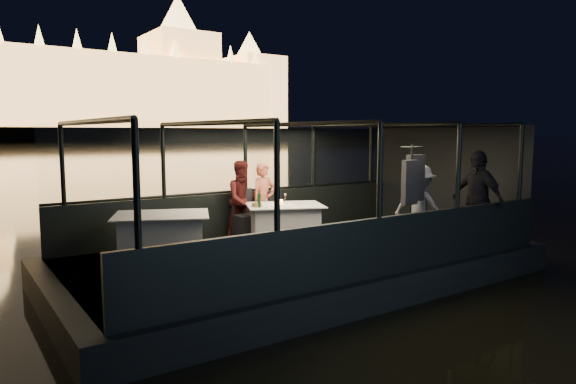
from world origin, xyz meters
TOP-DOWN VIEW (x-y plane):
  - boat_hull at (0.00, 0.00)m, footprint 8.60×4.40m
  - boat_deck at (0.00, 0.00)m, footprint 8.00×4.00m
  - gunwale_port at (0.00, 2.00)m, footprint 8.00×0.08m
  - gunwale_starboard at (0.00, -2.00)m, footprint 8.00×0.08m
  - cabin_glass_port at (0.00, 2.00)m, footprint 8.00×0.02m
  - cabin_glass_starboard at (0.00, -2.00)m, footprint 8.00×0.02m
  - cabin_roof_glass at (0.00, 0.00)m, footprint 8.00×4.00m
  - end_wall_fore at (-4.00, 0.00)m, footprint 0.02×4.00m
  - end_wall_aft at (4.00, 0.00)m, footprint 0.02×4.00m
  - canopy_ribs at (0.00, 0.00)m, footprint 8.00×4.00m
  - dining_table_central at (0.13, 0.71)m, footprint 1.75×1.54m
  - dining_table_aft at (-2.35, 0.67)m, footprint 1.85×1.64m
  - chair_port_left at (-0.27, 1.47)m, footprint 0.47×0.47m
  - chair_port_right at (0.46, 1.38)m, footprint 0.57×0.57m
  - coat_stand at (1.42, -1.32)m, footprint 0.64×0.57m
  - person_woman_coral at (0.21, 1.61)m, footprint 0.58×0.42m
  - person_man_maroon at (-0.28, 1.61)m, footprint 0.78×0.61m
  - passenger_stripe at (1.92, -1.09)m, footprint 0.89×1.15m
  - passenger_dark at (2.85, -1.63)m, footprint 0.50×1.10m
  - wine_bottle at (-0.46, 0.69)m, footprint 0.09×0.09m
  - bread_basket at (-0.46, 0.76)m, footprint 0.25×0.25m
  - amber_candle at (0.12, 0.81)m, footprint 0.08×0.08m
  - plate_near at (0.37, 0.71)m, footprint 0.33×0.33m
  - plate_far at (-0.40, 0.87)m, footprint 0.24×0.24m
  - wine_glass_white at (-0.39, 0.55)m, footprint 0.07×0.07m
  - wine_glass_red at (0.29, 0.93)m, footprint 0.07×0.07m

SIDE VIEW (x-z plane):
  - boat_hull at x=0.00m, z-range -0.50..0.50m
  - boat_deck at x=0.00m, z-range 0.46..0.50m
  - dining_table_central at x=0.13m, z-range 0.50..1.27m
  - dining_table_aft at x=-2.35m, z-range 0.48..1.29m
  - gunwale_port at x=0.00m, z-range 0.50..1.40m
  - gunwale_starboard at x=0.00m, z-range 0.50..1.40m
  - chair_port_left at x=-0.27m, z-range 0.45..1.45m
  - chair_port_right at x=0.46m, z-range 0.48..1.42m
  - person_woman_coral at x=0.21m, z-range 0.49..2.01m
  - person_man_maroon at x=-0.28m, z-range 0.46..2.04m
  - plate_near at x=0.37m, z-range 1.27..1.28m
  - plate_far at x=-0.40m, z-range 1.27..1.28m
  - bread_basket at x=-0.46m, z-range 1.27..1.34m
  - amber_candle at x=0.12m, z-range 1.26..1.35m
  - passenger_stripe at x=1.92m, z-range 0.57..2.13m
  - passenger_dark at x=2.85m, z-range 0.43..2.27m
  - wine_glass_white at x=-0.39m, z-range 1.27..1.45m
  - wine_glass_red at x=0.29m, z-range 1.27..1.45m
  - coat_stand at x=1.42m, z-range 0.42..2.38m
  - wine_bottle at x=-0.46m, z-range 1.26..1.57m
  - end_wall_fore at x=-4.00m, z-range 0.50..2.80m
  - end_wall_aft at x=4.00m, z-range 0.50..2.80m
  - canopy_ribs at x=0.00m, z-range 0.50..2.80m
  - cabin_glass_port at x=0.00m, z-range 1.40..2.80m
  - cabin_glass_starboard at x=0.00m, z-range 1.40..2.80m
  - cabin_roof_glass at x=0.00m, z-range 2.79..2.81m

